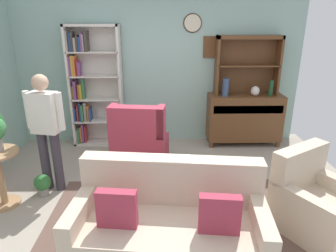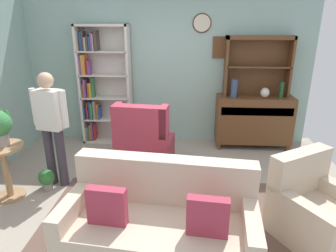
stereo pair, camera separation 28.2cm
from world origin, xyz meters
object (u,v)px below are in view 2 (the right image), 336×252
wingback_chair (144,145)px  person_reading (51,122)px  sideboard_hutch (258,58)px  vase_tall (234,89)px  sideboard (253,119)px  potted_plant_small (46,179)px  plant_stand (5,166)px  bookshelf (101,85)px  couch_floral (160,226)px  armchair_floral (315,212)px  bottle_wine (281,90)px  book_stack (192,170)px  coffee_table (183,174)px  vase_round (265,93)px

wingback_chair → person_reading: 1.37m
sideboard_hutch → vase_tall: (-0.39, -0.19, -0.49)m
sideboard → potted_plant_small: 3.48m
plant_stand → person_reading: (0.49, 0.37, 0.47)m
sideboard → vase_tall: size_ratio=4.25×
bookshelf → couch_floral: (1.29, -2.80, -0.75)m
couch_floral → armchair_floral: bearing=11.9°
bottle_wine → book_stack: (-1.50, -1.74, -0.61)m
vase_tall → coffee_table: size_ratio=0.38×
vase_tall → person_reading: (-2.56, -1.41, -0.17)m
potted_plant_small → sideboard: bearing=28.8°
bookshelf → plant_stand: bookshelf is taller
bookshelf → potted_plant_small: 1.99m
bookshelf → coffee_table: size_ratio=2.62×
armchair_floral → coffee_table: (-1.38, 0.62, 0.06)m
bottle_wine → couch_floral: 3.28m
armchair_floral → plant_stand: size_ratio=1.48×
bottle_wine → book_stack: 2.38m
vase_tall → bottle_wine: vase_tall is taller
plant_stand → vase_round: bearing=26.6°
vase_round → couch_floral: vase_round is taller
armchair_floral → plant_stand: (-3.61, 0.52, 0.15)m
sideboard → coffee_table: bearing=-124.7°
vase_round → coffee_table: (-1.35, -1.69, -0.65)m
bottle_wine → sideboard: bearing=167.1°
potted_plant_small → person_reading: (0.09, 0.18, 0.74)m
sideboard_hutch → vase_tall: bearing=-154.1°
book_stack → vase_tall: bearing=67.8°
plant_stand → potted_plant_small: plant_stand is taller
potted_plant_small → coffee_table: coffee_table is taller
sideboard_hutch → vase_round: (0.13, -0.18, -0.55)m
potted_plant_small → person_reading: person_reading is taller
plant_stand → sideboard: bearing=28.3°
sideboard_hutch → vase_round: 0.60m
sideboard → wingback_chair: wingback_chair is taller
bookshelf → bottle_wine: (3.10, -0.17, -0.00)m
coffee_table → book_stack: book_stack is taller
bookshelf → coffee_table: bearing=-51.0°
sideboard → sideboard_hutch: bearing=90.0°
potted_plant_small → book_stack: bearing=-4.8°
vase_tall → potted_plant_small: bearing=-149.0°
vase_round → armchair_floral: vase_round is taller
bookshelf → book_stack: (1.60, -1.92, -0.62)m
bottle_wine → book_stack: bottle_wine is taller
wingback_chair → person_reading: size_ratio=0.67×
vase_tall → bottle_wine: bearing=-0.7°
person_reading → book_stack: person_reading is taller
vase_tall → potted_plant_small: size_ratio=1.05×
couch_floral → person_reading: person_reading is taller
sideboard_hutch → coffee_table: size_ratio=1.37×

